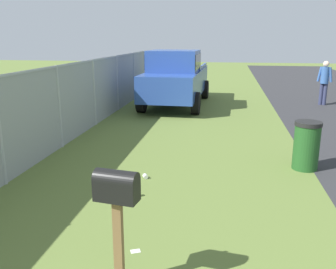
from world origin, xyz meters
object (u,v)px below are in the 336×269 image
at_px(pickup_truck, 176,77).
at_px(trash_bin, 306,145).
at_px(pedestrian, 325,80).
at_px(mailbox, 117,196).

height_order(pickup_truck, trash_bin, pickup_truck).
xyz_separation_m(trash_bin, pedestrian, (7.61, -2.07, 0.48)).
height_order(mailbox, pedestrian, pedestrian).
distance_m(mailbox, pedestrian, 12.58).
bearing_deg(pickup_truck, pedestrian, 101.80).
xyz_separation_m(mailbox, pickup_truck, (10.66, 0.89, 0.08)).
relative_size(pickup_truck, trash_bin, 5.51).
bearing_deg(pickup_truck, mailbox, 6.40).
bearing_deg(pedestrian, mailbox, -175.77).
distance_m(pickup_truck, trash_bin, 7.51).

